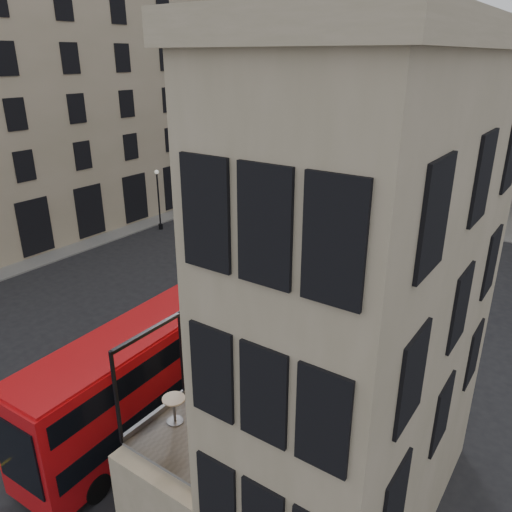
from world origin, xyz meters
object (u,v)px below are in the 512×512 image
Objects in this scene: traffic_light_near at (275,266)px; car_c at (289,202)px; pedestrian_d at (460,201)px; pedestrian_e at (191,200)px; cafe_chair_b at (287,380)px; bicycle at (229,268)px; bus_far at (338,179)px; pedestrian_b at (342,191)px; pedestrian_c at (374,212)px; traffic_light_far at (245,184)px; street_lamp_a at (159,203)px; car_b at (381,228)px; cafe_chair_c at (300,367)px; cafe_table_near at (174,406)px; cafe_chair_d at (336,338)px; cyclist at (206,257)px; cafe_table_mid at (264,343)px; pedestrian_a at (250,189)px; car_a at (286,240)px; bus_near at (149,367)px; cafe_chair_a at (227,434)px; street_lamp_b at (353,184)px; cafe_table_far at (299,310)px.

traffic_light_near reaches higher than car_c.
pedestrian_e is (-22.26, -15.23, 0.11)m from pedestrian_d.
bicycle is at bearing 133.52° from cafe_chair_b.
bus_far is 1.45m from pedestrian_b.
pedestrian_c is 1.12× the size of pedestrian_d.
traffic_light_far is at bearing 32.41° from bicycle.
street_lamp_a is 0.51× the size of bus_far.
car_b is 28.54m from cafe_chair_c.
cafe_chair_c reaches higher than cafe_table_near.
cyclist is at bearing 145.25° from cafe_chair_d.
traffic_light_near is at bearing 126.08° from cafe_chair_c.
traffic_light_near is 4.38× the size of cafe_chair_b.
cafe_table_mid reaches higher than pedestrian_c.
pedestrian_a reaches higher than car_c.
car_a is 11.19m from pedestrian_c.
cafe_chair_d reaches higher than pedestrian_e.
cafe_chair_c reaches higher than cyclist.
car_a is 21.17m from pedestrian_d.
bicycle is (9.13, -14.36, -1.95)m from traffic_light_far.
traffic_light_near is 5.01× the size of cafe_chair_d.
bus_near reaches higher than pedestrian_e.
pedestrian_e is at bearing -80.82° from pedestrian_a.
cafe_table_near is 0.97× the size of cafe_chair_a.
cafe_table_mid is (13.86, -35.36, 4.18)m from pedestrian_b.
traffic_light_far is (-14.00, 16.00, 0.00)m from traffic_light_near.
pedestrian_a is 2.07× the size of cafe_table_mid.
traffic_light_near is at bearing -20.56° from street_lamp_a.
pedestrian_b is at bearing 72.04° from pedestrian_d.
street_lamp_b reaches higher than traffic_light_near.
pedestrian_d is 2.06× the size of cafe_table_mid.
cyclist is at bearing -152.98° from car_b.
cafe_table_mid reaches higher than cyclist.
car_a is at bearing 106.44° from bus_near.
cafe_chair_b is 1.14× the size of cafe_chair_d.
cyclist is at bearing 139.52° from cafe_chair_c.
pedestrian_e is at bearing 129.01° from bus_near.
traffic_light_far is 4.69× the size of cafe_table_far.
traffic_light_near reaches higher than pedestrian_b.
cafe_table_mid is (5.06, 0.83, 2.53)m from bus_near.
car_a is at bearing -156.44° from car_b.
traffic_light_near is at bearing -48.81° from traffic_light_far.
pedestrian_b is 35.53m from cafe_table_far.
cyclist is (-2.13, -20.26, -1.58)m from street_lamp_b.
traffic_light_far is 4.64× the size of cafe_table_near.
bus_near is 31.23m from pedestrian_c.
pedestrian_e is (-13.81, 4.18, 0.20)m from car_a.
bus_near is 6.84× the size of pedestrian_d.
traffic_light_near is 25.07m from pedestrian_b.
traffic_light_near is 4.51× the size of cafe_chair_a.
car_a is at bearing 51.48° from pedestrian_e.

